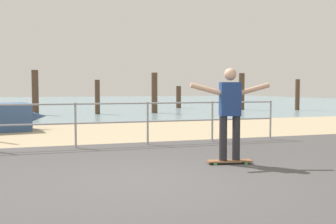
% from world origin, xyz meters
% --- Properties ---
extents(ground_plane, '(24.00, 10.00, 0.04)m').
position_xyz_m(ground_plane, '(0.00, -1.00, 0.00)').
color(ground_plane, '#474444').
rests_on(ground_plane, ground).
extents(beach_strip, '(24.00, 6.00, 0.04)m').
position_xyz_m(beach_strip, '(0.00, 7.00, 0.00)').
color(beach_strip, tan).
rests_on(beach_strip, ground).
extents(sea_surface, '(72.00, 50.00, 0.04)m').
position_xyz_m(sea_surface, '(0.00, 35.00, 0.00)').
color(sea_surface, '#75939E').
rests_on(sea_surface, ground).
extents(railing_fence, '(10.23, 0.05, 1.05)m').
position_xyz_m(railing_fence, '(-0.91, 3.60, 0.70)').
color(railing_fence, '#9EA0A5').
rests_on(railing_fence, ground).
extents(skateboard, '(0.82, 0.34, 0.08)m').
position_xyz_m(skateboard, '(1.59, 0.84, 0.07)').
color(skateboard, brown).
rests_on(skateboard, ground).
extents(skateboarder, '(1.44, 0.35, 1.65)m').
position_xyz_m(skateboarder, '(1.59, 0.84, 1.02)').
color(skateboarder, '#26262B').
rests_on(skateboarder, skateboard).
extents(groyne_post_1, '(0.34, 0.34, 2.32)m').
position_xyz_m(groyne_post_1, '(-2.09, 15.58, 1.16)').
color(groyne_post_1, '#513826').
rests_on(groyne_post_1, ground).
extents(groyne_post_2, '(0.26, 0.26, 1.83)m').
position_xyz_m(groyne_post_2, '(1.03, 15.11, 0.92)').
color(groyne_post_2, '#513826').
rests_on(groyne_post_2, ground).
extents(groyne_post_3, '(0.33, 0.33, 2.24)m').
position_xyz_m(groyne_post_3, '(4.14, 15.07, 1.12)').
color(groyne_post_3, '#513826').
rests_on(groyne_post_3, ground).
extents(groyne_post_4, '(0.34, 0.34, 1.54)m').
position_xyz_m(groyne_post_4, '(7.26, 20.00, 0.77)').
color(groyne_post_4, '#513826').
rests_on(groyne_post_4, ground).
extents(groyne_post_5, '(0.37, 0.37, 2.35)m').
position_xyz_m(groyne_post_5, '(10.37, 16.69, 1.18)').
color(groyne_post_5, '#513826').
rests_on(groyne_post_5, ground).
extents(groyne_post_6, '(0.28, 0.28, 1.95)m').
position_xyz_m(groyne_post_6, '(13.49, 15.20, 0.98)').
color(groyne_post_6, '#513826').
rests_on(groyne_post_6, ground).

